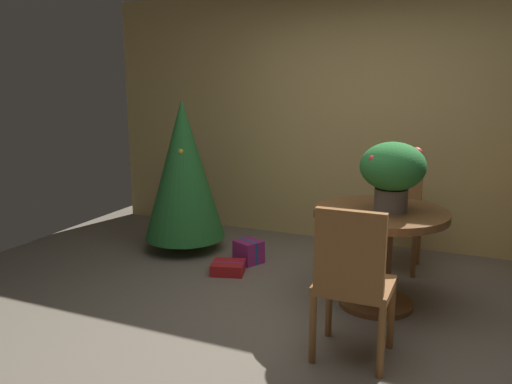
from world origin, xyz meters
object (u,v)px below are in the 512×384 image
(round_dining_table, at_px, (379,239))
(wooden_chair_far, at_px, (398,212))
(flower_vase, at_px, (393,170))
(holiday_tree, at_px, (183,170))
(wooden_chair_near, at_px, (352,277))
(gift_box_purple, at_px, (249,252))
(gift_box_red, at_px, (228,268))

(round_dining_table, height_order, wooden_chair_far, wooden_chair_far)
(wooden_chair_far, bearing_deg, flower_vase, -85.58)
(flower_vase, distance_m, holiday_tree, 2.20)
(wooden_chair_near, bearing_deg, gift_box_purple, 133.40)
(gift_box_red, bearing_deg, wooden_chair_near, -37.67)
(wooden_chair_far, height_order, holiday_tree, holiday_tree)
(wooden_chair_far, distance_m, gift_box_red, 1.62)
(round_dining_table, relative_size, flower_vase, 1.94)
(wooden_chair_near, xyz_separation_m, wooden_chair_far, (0.00, 1.83, -0.04))
(flower_vase, distance_m, wooden_chair_far, 1.12)
(holiday_tree, bearing_deg, gift_box_red, -31.34)
(wooden_chair_near, relative_size, gift_box_red, 2.83)
(wooden_chair_near, bearing_deg, wooden_chair_far, 90.00)
(round_dining_table, bearing_deg, flower_vase, -11.69)
(gift_box_purple, bearing_deg, gift_box_red, -99.94)
(gift_box_purple, bearing_deg, wooden_chair_far, 20.43)
(flower_vase, xyz_separation_m, wooden_chair_near, (-0.07, -0.87, -0.51))
(wooden_chair_near, height_order, holiday_tree, holiday_tree)
(round_dining_table, relative_size, gift_box_red, 2.86)
(wooden_chair_near, distance_m, wooden_chair_far, 1.83)
(flower_vase, xyz_separation_m, wooden_chair_far, (-0.07, 0.97, -0.55))
(wooden_chair_near, height_order, wooden_chair_far, wooden_chair_near)
(round_dining_table, height_order, wooden_chair_near, wooden_chair_near)
(wooden_chair_near, relative_size, holiday_tree, 0.64)
(holiday_tree, bearing_deg, flower_vase, -15.63)
(round_dining_table, relative_size, holiday_tree, 0.65)
(wooden_chair_far, bearing_deg, holiday_tree, -169.45)
(round_dining_table, height_order, gift_box_red, round_dining_table)
(wooden_chair_far, bearing_deg, wooden_chair_near, -90.00)
(wooden_chair_near, bearing_deg, gift_box_red, 142.33)
(wooden_chair_near, relative_size, wooden_chair_far, 1.09)
(holiday_tree, xyz_separation_m, gift_box_red, (0.69, -0.42, -0.77))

